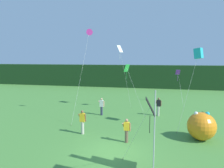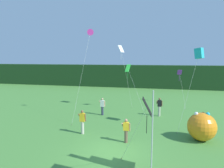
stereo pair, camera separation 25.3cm
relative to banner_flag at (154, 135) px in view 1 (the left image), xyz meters
name	(u,v)px [view 1 (the left image)]	position (x,y,z in m)	size (l,w,h in m)	color
ground_plane	(112,153)	(-2.40, 1.69, -1.97)	(120.00, 120.00, 0.00)	#478438
distant_treeline	(141,76)	(-2.40, 28.75, 0.12)	(80.00, 2.40, 4.18)	#193819
banner_flag	(154,135)	(0.00, 0.00, 0.00)	(0.06, 1.03, 4.11)	#B7B7BC
person_near_banner	(82,121)	(-5.08, 4.18, -1.02)	(0.55, 0.48, 1.77)	#B7B2A3
person_mid_field	(158,106)	(0.41, 10.07, -1.02)	(0.55, 0.48, 1.77)	#B7B2A3
person_far_left	(127,130)	(-1.74, 3.37, -1.12)	(0.55, 0.48, 1.60)	brown
person_far_right	(102,106)	(-4.97, 9.23, -1.07)	(0.55, 0.48, 1.68)	#2D334C
inflatable_balloon	(202,126)	(3.15, 4.85, -1.02)	(1.89, 1.89, 1.96)	orange
kite_cyan_box_0	(198,54)	(3.05, 6.59, 3.86)	(1.78, 1.24, 6.26)	brown
kite_green_diamond_1	(127,70)	(-2.84, 11.88, 2.27)	(2.45, 2.83, 4.84)	brown
kite_purple_diamond_2	(178,74)	(2.78, 16.28, 1.59)	(0.73, 3.43, 4.08)	brown
kite_magenta_delta_3	(89,33)	(-6.04, 8.98, 5.85)	(0.97, 3.50, 8.20)	brown
kite_white_diamond_4	(121,52)	(-3.63, 12.17, 4.17)	(1.53, 1.06, 6.85)	brown
kite_black_diamond_5	(148,110)	(-0.26, -1.39, 1.50)	(1.65, 2.92, 4.01)	brown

